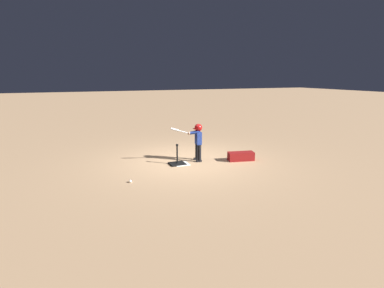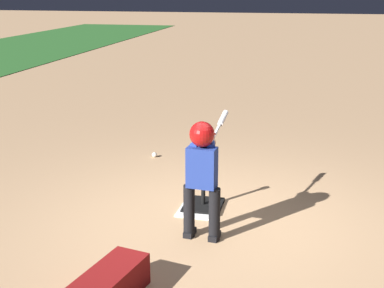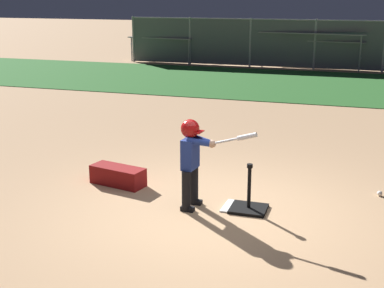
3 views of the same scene
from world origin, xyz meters
name	(u,v)px [view 3 (image 3 of 3)]	position (x,y,z in m)	size (l,w,h in m)	color
ground_plane	(214,214)	(0.00, 0.00, 0.00)	(90.00, 90.00, 0.00)	tan
grass_outfield_strip	(303,85)	(0.00, 10.53, 0.01)	(56.00, 6.05, 0.02)	#286026
backstop_fence	(315,43)	(0.00, 14.18, 0.96)	(14.64, 0.08, 1.83)	#9E9EA3
home_plate	(240,207)	(0.27, 0.30, 0.01)	(0.44, 0.44, 0.02)	white
batting_tee	(249,205)	(0.40, 0.27, 0.08)	(0.48, 0.43, 0.65)	black
batter_child	(192,153)	(-0.34, 0.13, 0.77)	(1.02, 0.39, 1.22)	black
baseball	(380,193)	(2.08, 1.33, 0.04)	(0.07, 0.07, 0.07)	white
bleachers_left_center	(168,49)	(-6.07, 14.95, 0.50)	(2.98, 2.04, 1.03)	gray
bleachers_far_right	(316,49)	(-0.04, 15.16, 0.66)	(4.16, 2.93, 1.36)	gray
equipment_bag	(118,176)	(-1.67, 0.64, 0.14)	(0.84, 0.32, 0.28)	maroon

